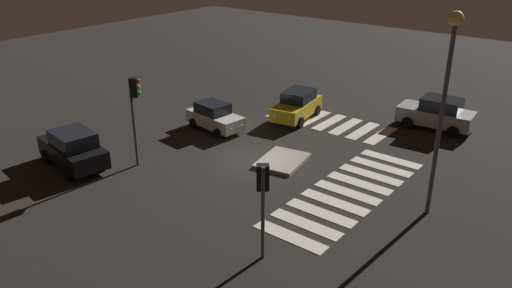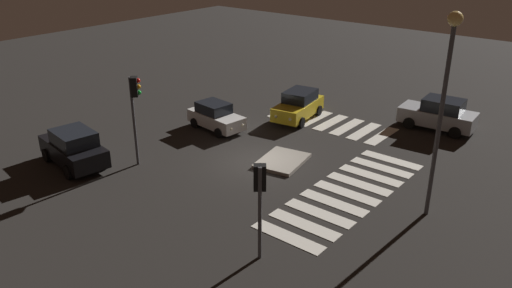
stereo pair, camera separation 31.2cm
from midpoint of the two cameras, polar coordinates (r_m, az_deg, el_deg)
name	(u,v)px [view 1 (the left image)]	position (r m, az deg, el deg)	size (l,w,h in m)	color
ground_plane	(256,162)	(26.43, -0.34, -1.99)	(80.00, 80.00, 0.00)	black
traffic_island	(282,161)	(26.37, 2.60, -1.87)	(3.12, 2.56, 0.18)	gray
car_black	(73,149)	(27.26, -20.02, -0.51)	(2.57, 4.57, 1.91)	black
car_yellow	(297,105)	(32.22, 4.32, 4.33)	(4.29, 2.40, 1.79)	gold
car_silver	(437,113)	(32.33, 19.24, 3.24)	(2.31, 4.49, 1.91)	#9EA0A5
car_white	(215,117)	(30.52, -4.92, 3.06)	(2.09, 3.84, 1.61)	silver
traffic_light_south	(263,188)	(17.91, 0.27, -4.96)	(0.53, 0.54, 3.68)	#47474C
traffic_light_west	(134,100)	(25.55, -13.72, 4.81)	(0.54, 0.53, 4.59)	#47474C
street_lamp	(446,84)	(20.91, 20.03, 6.30)	(0.56, 0.56, 8.41)	#47474C
crosswalk_near	(348,192)	(23.81, 9.80, -5.34)	(9.90, 3.20, 0.02)	silver
crosswalk_side	(329,122)	(32.03, 7.90, 2.40)	(3.20, 7.60, 0.02)	silver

